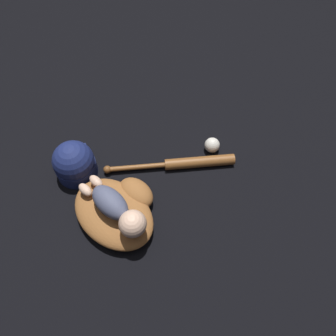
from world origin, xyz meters
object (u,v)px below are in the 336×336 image
baseball_glove (117,209)px  baby_figure (117,209)px  baseball_bat (187,163)px  baseball_cap (74,163)px  baseball (212,145)px

baseball_glove → baby_figure: bearing=-27.4°
baseball_bat → baseball_cap: size_ratio=1.87×
baseball_glove → baseball: baseball_glove is taller
baby_figure → baseball_bat: size_ratio=0.72×
baby_figure → baseball: bearing=88.1°
baseball_bat → baseball: size_ratio=6.67×
baseball_glove → baby_figure: baby_figure is taller
baseball_cap → baby_figure: bearing=-5.1°
baseball_glove → baseball: bearing=83.6°
baseball_bat → baby_figure: bearing=-89.7°
baseball_bat → baseball: 0.15m
baseball_glove → baseball_cap: 0.29m
baseball → baseball_cap: size_ratio=0.28×
baseball_glove → baseball_bat: size_ratio=0.80×
baby_figure → baseball: baby_figure is taller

